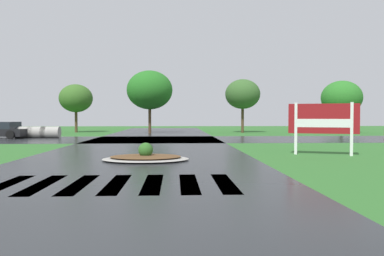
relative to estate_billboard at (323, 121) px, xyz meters
name	(u,v)px	position (x,y,z in m)	size (l,w,h in m)	color
asphalt_roadway	(136,161)	(-7.85, -1.84, -1.48)	(9.23, 80.00, 0.01)	#232628
asphalt_cross_road	(155,139)	(-7.85, 11.42, -1.48)	(90.00, 8.31, 0.01)	#232628
crosswalk_stripes	(116,184)	(-7.85, -6.62, -1.48)	(5.85, 2.87, 0.01)	white
estate_billboard	(323,121)	(0.00, 0.00, 0.00)	(2.76, 1.10, 2.28)	white
median_island	(146,157)	(-7.50, -1.64, -1.35)	(3.28, 2.37, 0.68)	#9E9B93
car_silver_hatch	(0,130)	(-19.79, 13.51, -0.89)	(4.62, 2.64, 1.26)	black
drainage_pipe_stack	(38,132)	(-17.03, 13.73, -1.04)	(3.42, 1.00, 0.88)	#9E9B93
background_treeline	(101,93)	(-13.83, 22.32, 2.50)	(49.57, 6.42, 6.20)	#4C3823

